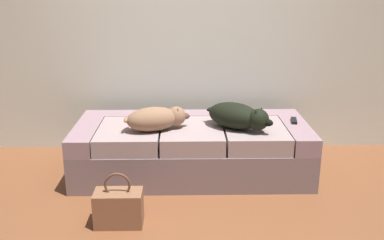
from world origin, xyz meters
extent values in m
cube|color=silver|center=(0.00, 1.76, 1.40)|extent=(6.40, 0.10, 2.80)
cube|color=slate|center=(0.00, 1.09, 0.15)|extent=(1.94, 0.86, 0.30)
cube|color=gray|center=(-0.87, 1.09, 0.37)|extent=(0.20, 0.86, 0.14)
cube|color=gray|center=(0.87, 1.09, 0.37)|extent=(0.20, 0.86, 0.14)
cube|color=gray|center=(0.00, 1.42, 0.37)|extent=(1.54, 0.20, 0.14)
cube|color=gray|center=(-0.51, 0.99, 0.37)|extent=(0.50, 0.64, 0.14)
cube|color=gray|center=(0.00, 0.99, 0.37)|extent=(0.50, 0.64, 0.14)
cube|color=gray|center=(0.51, 0.99, 0.37)|extent=(0.50, 0.64, 0.14)
ellipsoid|color=#8A6349|center=(-0.31, 0.93, 0.53)|extent=(0.47, 0.35, 0.19)
sphere|color=#8A6349|center=(-0.13, 1.00, 0.54)|extent=(0.16, 0.16, 0.16)
ellipsoid|color=brown|center=(-0.06, 1.02, 0.53)|extent=(0.10, 0.08, 0.05)
cone|color=brown|center=(-0.14, 1.04, 0.60)|extent=(0.04, 0.04, 0.05)
cone|color=brown|center=(-0.11, 0.95, 0.60)|extent=(0.04, 0.04, 0.05)
ellipsoid|color=#8A6349|center=(-0.51, 0.92, 0.54)|extent=(0.08, 0.17, 0.05)
ellipsoid|color=black|center=(0.34, 0.99, 0.54)|extent=(0.52, 0.47, 0.21)
sphere|color=black|center=(0.51, 0.86, 0.55)|extent=(0.17, 0.17, 0.17)
ellipsoid|color=black|center=(0.57, 0.81, 0.54)|extent=(0.12, 0.11, 0.06)
cone|color=black|center=(0.54, 0.90, 0.61)|extent=(0.04, 0.04, 0.05)
cone|color=black|center=(0.48, 0.82, 0.61)|extent=(0.04, 0.04, 0.05)
ellipsoid|color=black|center=(0.20, 1.15, 0.55)|extent=(0.18, 0.12, 0.05)
cube|color=black|center=(0.86, 1.13, 0.45)|extent=(0.07, 0.16, 0.02)
cube|color=brown|center=(-0.51, 0.26, 0.12)|extent=(0.32, 0.18, 0.24)
torus|color=brown|center=(-0.51, 0.26, 0.29)|extent=(0.18, 0.02, 0.18)
camera|label=1|loc=(-0.07, -2.37, 1.57)|focal=40.93mm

